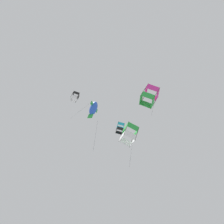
# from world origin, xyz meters

# --- Properties ---
(kite_box_mid_left) EXTENTS (1.96, 2.61, 5.05)m
(kite_box_mid_left) POSITION_xyz_m (-1.67, -3.98, 23.29)
(kite_box_mid_left) COLOR #DB2D93
(kite_fish_highest) EXTENTS (1.33, 1.10, 5.67)m
(kite_fish_highest) POSITION_xyz_m (-6.14, 0.97, 18.33)
(kite_fish_highest) COLOR blue
(kite_box_low_drifter) EXTENTS (2.09, 2.22, 5.33)m
(kite_box_low_drifter) POSITION_xyz_m (-1.29, -1.41, 18.68)
(kite_box_low_drifter) COLOR green
(kite_box_far_centre) EXTENTS (1.17, 1.27, 1.39)m
(kite_box_far_centre) POSITION_xyz_m (2.14, 0.16, 22.45)
(kite_box_far_centre) COLOR #1EB2C6
(kite_box_near_left) EXTENTS (3.32, 2.78, 6.90)m
(kite_box_near_left) POSITION_xyz_m (1.59, 6.41, 28.80)
(kite_box_near_left) COLOR black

